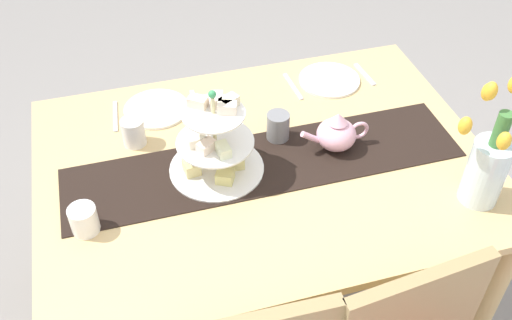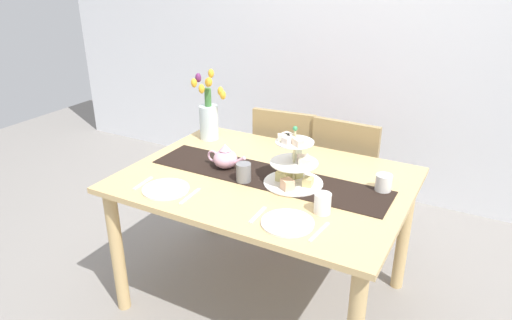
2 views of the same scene
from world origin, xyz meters
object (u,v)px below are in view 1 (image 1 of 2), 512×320
object	(u,v)px
dining_table	(264,184)
dinner_plate_right	(156,109)
dinner_plate_left	(329,80)
mug_grey	(278,126)
tulip_vase	(490,160)
fork_right	(196,103)
cream_jug	(84,220)
fork_left	(365,74)
tiered_cake_stand	(216,146)
knife_right	(115,116)
teapot	(337,133)
mug_white_text	(134,132)
knife_left	(293,86)

from	to	relation	value
dining_table	dinner_plate_right	world-z (taller)	dinner_plate_right
dinner_plate_left	mug_grey	bearing A→B (deg)	42.65
tulip_vase	fork_right	size ratio (longest dim) A/B	2.83
cream_jug	fork_left	distance (m)	1.19
mug_grey	tiered_cake_stand	bearing A→B (deg)	21.89
tiered_cake_stand	knife_right	world-z (taller)	tiered_cake_stand
fork_left	knife_right	world-z (taller)	same
dining_table	teapot	xyz separation A→B (m)	(-0.25, 0.00, 0.17)
dining_table	cream_jug	xyz separation A→B (m)	(0.57, 0.14, 0.15)
tulip_vase	mug_grey	xyz separation A→B (m)	(0.50, -0.43, -0.10)
teapot	fork_left	xyz separation A→B (m)	(-0.26, -0.36, -0.06)
tiered_cake_stand	cream_jug	size ratio (longest dim) A/B	3.58
dinner_plate_right	mug_grey	distance (m)	0.46
fork_left	mug_grey	distance (m)	0.51
fork_left	tulip_vase	bearing A→B (deg)	95.14
tulip_vase	knife_right	size ratio (longest dim) A/B	2.49
teapot	mug_grey	size ratio (longest dim) A/B	2.51
fork_right	fork_left	bearing A→B (deg)	180.00
mug_grey	dinner_plate_right	bearing A→B (deg)	-35.63
mug_grey	mug_white_text	xyz separation A→B (m)	(0.47, -0.11, -0.00)
tulip_vase	mug_grey	distance (m)	0.66
mug_grey	dinner_plate_left	bearing A→B (deg)	-137.35
fork_left	knife_right	size ratio (longest dim) A/B	0.88
teapot	mug_white_text	size ratio (longest dim) A/B	2.51
knife_left	mug_grey	xyz separation A→B (m)	(0.14, 0.27, 0.05)
mug_grey	fork_right	bearing A→B (deg)	-49.69
tiered_cake_stand	mug_grey	distance (m)	0.25
dining_table	fork_left	bearing A→B (deg)	-144.67
tiered_cake_stand	fork_right	bearing A→B (deg)	-90.99
fork_left	fork_right	xyz separation A→B (m)	(0.66, 0.00, 0.00)
tiered_cake_stand	knife_left	xyz separation A→B (m)	(-0.37, -0.36, -0.09)
fork_right	dinner_plate_right	bearing A→B (deg)	0.00
tiered_cake_stand	fork_left	distance (m)	0.76
dining_table	knife_left	distance (m)	0.44
tiered_cake_stand	cream_jug	bearing A→B (deg)	19.13
knife_right	mug_white_text	distance (m)	0.17
dining_table	dinner_plate_left	world-z (taller)	dinner_plate_left
fork_left	dining_table	bearing A→B (deg)	35.33
dinner_plate_right	mug_white_text	bearing A→B (deg)	59.29
fork_right	mug_white_text	world-z (taller)	mug_white_text
dinner_plate_right	tiered_cake_stand	bearing A→B (deg)	111.18
knife_right	mug_grey	xyz separation A→B (m)	(-0.52, 0.27, 0.05)
knife_left	knife_right	distance (m)	0.66
dining_table	cream_jug	size ratio (longest dim) A/B	17.01
dinner_plate_left	mug_grey	size ratio (longest dim) A/B	2.42
knife_right	mug_white_text	size ratio (longest dim) A/B	1.79
tiered_cake_stand	dinner_plate_right	bearing A→B (deg)	-68.82
mug_white_text	fork_left	bearing A→B (deg)	-169.90
dinner_plate_right	fork_right	bearing A→B (deg)	180.00
tulip_vase	dinner_plate_right	xyz separation A→B (m)	(0.87, -0.69, -0.15)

